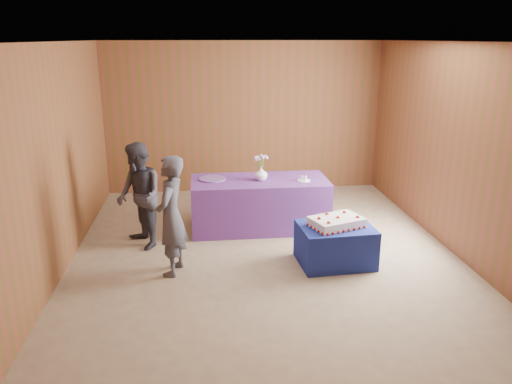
{
  "coord_description": "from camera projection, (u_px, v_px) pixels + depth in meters",
  "views": [
    {
      "loc": [
        -0.77,
        -6.01,
        2.74
      ],
      "look_at": [
        -0.1,
        0.1,
        0.84
      ],
      "focal_mm": 35.0,
      "sensor_mm": 36.0,
      "label": 1
    }
  ],
  "objects": [
    {
      "name": "cake_slice",
      "position": [
        304.0,
        178.0,
        7.24
      ],
      "size": [
        0.09,
        0.08,
        0.09
      ],
      "rotation": [
        0.0,
        0.0,
        -0.39
      ],
      "color": "white",
      "rests_on": "plate"
    },
    {
      "name": "plate",
      "position": [
        304.0,
        180.0,
        7.25
      ],
      "size": [
        0.19,
        0.19,
        0.01
      ],
      "primitive_type": "cylinder",
      "rotation": [
        0.0,
        0.0,
        0.01
      ],
      "color": "white",
      "rests_on": "serving_table"
    },
    {
      "name": "flower_spray",
      "position": [
        261.0,
        158.0,
        7.19
      ],
      "size": [
        0.21,
        0.21,
        0.16
      ],
      "color": "#3C6D2B",
      "rests_on": "vase"
    },
    {
      "name": "room_shell",
      "position": [
        265.0,
        118.0,
        6.07
      ],
      "size": [
        5.04,
        6.04,
        2.72
      ],
      "color": "brown",
      "rests_on": "ground"
    },
    {
      "name": "serving_table",
      "position": [
        260.0,
        204.0,
        7.42
      ],
      "size": [
        2.0,
        0.9,
        0.75
      ],
      "primitive_type": "cube",
      "rotation": [
        0.0,
        0.0,
        0.0
      ],
      "color": "#60328A",
      "rests_on": "ground"
    },
    {
      "name": "knife",
      "position": [
        311.0,
        184.0,
        7.08
      ],
      "size": [
        0.25,
        0.11,
        0.0
      ],
      "primitive_type": "cube",
      "rotation": [
        0.0,
        0.0,
        0.36
      ],
      "color": "silver",
      "rests_on": "serving_table"
    },
    {
      "name": "guest_left",
      "position": [
        171.0,
        216.0,
        5.88
      ],
      "size": [
        0.47,
        0.6,
        1.46
      ],
      "primitive_type": "imported",
      "rotation": [
        0.0,
        0.0,
        -1.82
      ],
      "color": "#3D3D48",
      "rests_on": "ground"
    },
    {
      "name": "platter",
      "position": [
        212.0,
        179.0,
        7.32
      ],
      "size": [
        0.51,
        0.51,
        0.02
      ],
      "primitive_type": "cylinder",
      "rotation": [
        0.0,
        0.0,
        0.41
      ],
      "color": "#7450A1",
      "rests_on": "serving_table"
    },
    {
      "name": "cake_table",
      "position": [
        335.0,
        245.0,
        6.28
      ],
      "size": [
        0.95,
        0.76,
        0.5
      ],
      "primitive_type": "cube",
      "rotation": [
        0.0,
        0.0,
        0.07
      ],
      "color": "navy",
      "rests_on": "ground"
    },
    {
      "name": "ground",
      "position": [
        264.0,
        254.0,
        6.6
      ],
      "size": [
        6.0,
        6.0,
        0.0
      ],
      "primitive_type": "plane",
      "color": "gray",
      "rests_on": "ground"
    },
    {
      "name": "sheet_cake",
      "position": [
        336.0,
        222.0,
        6.18
      ],
      "size": [
        0.76,
        0.64,
        0.15
      ],
      "rotation": [
        0.0,
        0.0,
        0.35
      ],
      "color": "white",
      "rests_on": "cake_table"
    },
    {
      "name": "vase",
      "position": [
        261.0,
        174.0,
        7.26
      ],
      "size": [
        0.2,
        0.2,
        0.2
      ],
      "primitive_type": "imported",
      "rotation": [
        0.0,
        0.0,
        -0.02
      ],
      "color": "white",
      "rests_on": "serving_table"
    },
    {
      "name": "guest_right",
      "position": [
        139.0,
        196.0,
        6.65
      ],
      "size": [
        0.81,
        0.87,
        1.44
      ],
      "primitive_type": "imported",
      "rotation": [
        0.0,
        0.0,
        -1.09
      ],
      "color": "#32313A",
      "rests_on": "ground"
    }
  ]
}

